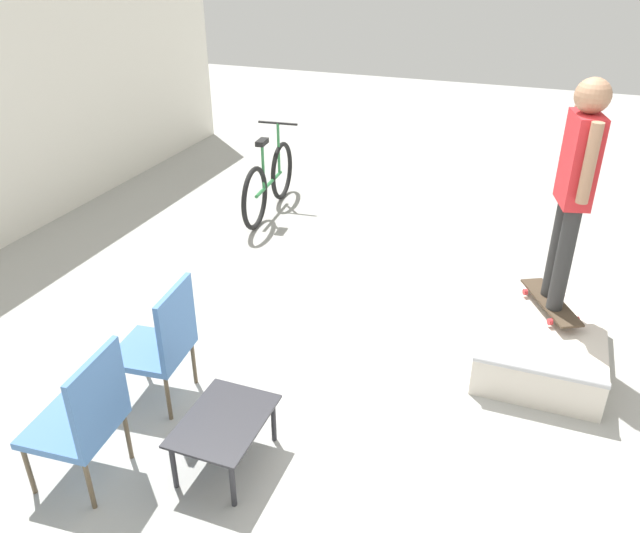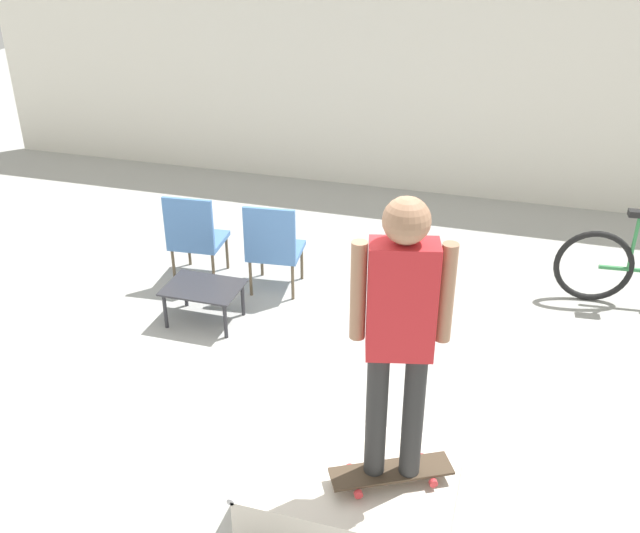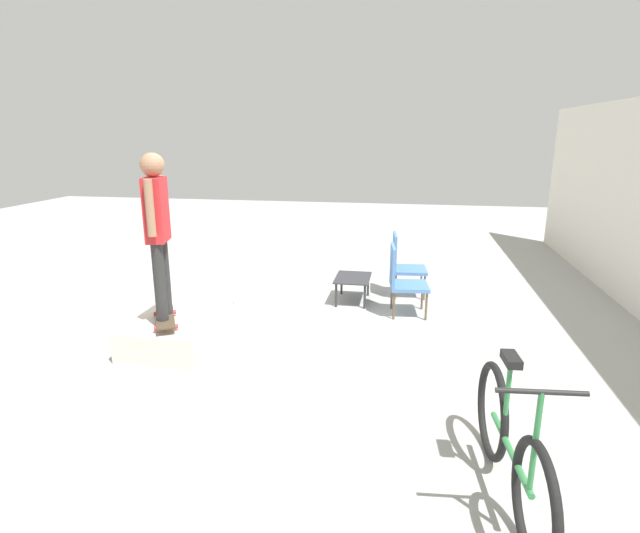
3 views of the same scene
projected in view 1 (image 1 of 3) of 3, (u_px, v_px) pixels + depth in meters
The scene contains 8 objects.
ground_plane at pixel (389, 405), 4.77m from camera, with size 24.00×24.00×0.00m, color #A8A8A3.
skate_ramp_box at pixel (541, 343), 5.20m from camera, with size 1.35×0.97×0.37m.
skateboard_on_ramp at pixel (551, 302), 5.28m from camera, with size 0.78×0.54×0.07m.
person_skater at pixel (576, 177), 4.75m from camera, with size 0.56×0.29×1.85m.
coffee_table at pixel (224, 425), 4.10m from camera, with size 0.71×0.52×0.38m.
patio_chair_left at pixel (84, 415), 3.89m from camera, with size 0.56×0.56×0.99m.
patio_chair_right at pixel (162, 341), 4.60m from camera, with size 0.57×0.57×0.99m.
bicycle at pixel (269, 182), 7.90m from camera, with size 1.78×0.52×1.07m.
Camera 1 is at (-3.65, -0.81, 3.19)m, focal length 35.00 mm.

